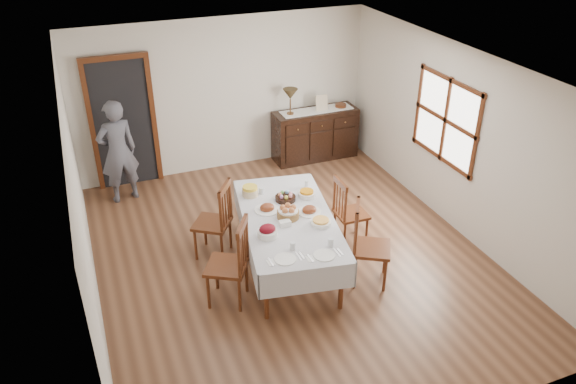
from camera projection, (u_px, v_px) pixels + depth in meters
name	position (u px, v px, depth m)	size (l,w,h in m)	color
ground	(291.00, 256.00, 7.61)	(6.00, 6.00, 0.00)	brown
room_shell	(268.00, 135.00, 7.11)	(5.02, 6.02, 2.65)	silver
dining_table	(288.00, 223.00, 7.10)	(1.49, 2.37, 0.76)	silver
chair_left_near	(231.00, 262.00, 6.56)	(0.63, 0.63, 1.12)	#512612
chair_left_far	(216.00, 220.00, 7.40)	(0.63, 0.63, 1.09)	#512612
chair_right_near	(367.00, 244.00, 6.90)	(0.62, 0.62, 1.10)	#512612
chair_right_far	(348.00, 211.00, 7.68)	(0.42, 0.42, 0.99)	#512612
sideboard	(315.00, 134.00, 10.10)	(1.51, 0.55, 0.91)	black
person	(117.00, 148.00, 8.56)	(0.55, 0.35, 1.76)	#51515B
bread_basket	(288.00, 213.00, 7.01)	(0.28, 0.28, 0.17)	brown
egg_basket	(285.00, 198.00, 7.41)	(0.27, 0.27, 0.11)	black
ham_platter_a	(267.00, 208.00, 7.19)	(0.33, 0.33, 0.11)	white
ham_platter_b	(309.00, 210.00, 7.15)	(0.31, 0.31, 0.11)	white
beet_bowl	(267.00, 231.00, 6.65)	(0.24, 0.24, 0.16)	white
carrot_bowl	(307.00, 194.00, 7.49)	(0.23, 0.23, 0.09)	white
pineapple_bowl	(250.00, 191.00, 7.51)	(0.22, 0.22, 0.14)	beige
casserole_dish	(321.00, 222.00, 6.89)	(0.26, 0.26, 0.07)	white
butter_dish	(285.00, 223.00, 6.86)	(0.15, 0.11, 0.07)	white
setting_left	(287.00, 255.00, 6.32)	(0.44, 0.31, 0.10)	white
setting_right	(326.00, 251.00, 6.38)	(0.44, 0.31, 0.10)	white
glass_far_a	(262.00, 191.00, 7.56)	(0.07, 0.07, 0.09)	silver
glass_far_b	(307.00, 184.00, 7.70)	(0.06, 0.06, 0.11)	silver
runner	(317.00, 110.00, 9.88)	(1.30, 0.35, 0.01)	white
table_lamp	(290.00, 95.00, 9.55)	(0.26, 0.26, 0.46)	brown
picture_frame	(322.00, 103.00, 9.81)	(0.22, 0.08, 0.28)	beige
deco_bowl	(341.00, 106.00, 10.01)	(0.20, 0.20, 0.06)	#512612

